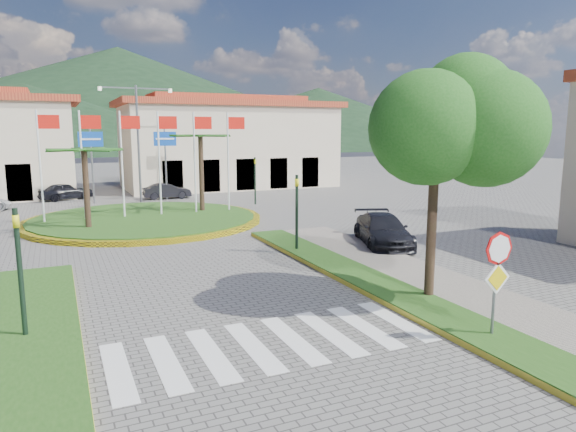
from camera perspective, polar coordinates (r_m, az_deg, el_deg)
name	(u,v)px	position (r m, az deg, el deg)	size (l,w,h in m)	color
sidewalk_right	(525,330)	(14.22, 24.80, -11.42)	(4.00, 28.00, 0.15)	gray
verge_right	(488,337)	(13.37, 21.35, -12.45)	(1.60, 28.00, 0.18)	#1F4B15
crosswalk	(269,343)	(12.39, -2.11, -13.96)	(8.00, 3.00, 0.01)	silver
roundabout_island	(145,219)	(29.25, -15.60, -0.31)	(12.70, 12.70, 6.00)	yellow
stop_sign	(497,268)	(12.91, 22.23, -5.35)	(0.80, 0.11, 2.65)	slate
deciduous_tree	(437,122)	(15.14, 16.18, 9.99)	(3.60, 3.60, 6.80)	black
traffic_light_left	(19,262)	(13.41, -27.69, -4.53)	(0.15, 0.18, 3.20)	black
traffic_light_right	(297,206)	(20.73, 0.98, 1.13)	(0.15, 0.18, 3.20)	black
traffic_light_far	(255,176)	(34.91, -3.68, 4.47)	(0.18, 0.15, 3.20)	black
direction_sign_west	(91,152)	(37.61, -21.01, 6.64)	(1.60, 0.14, 5.20)	slate
direction_sign_east	(165,151)	(38.24, -13.47, 7.04)	(1.60, 0.14, 5.20)	slate
street_lamp_centre	(138,138)	(36.93, -16.31, 8.35)	(4.80, 0.16, 8.00)	slate
building_right	(228,143)	(46.79, -6.65, 8.07)	(19.08, 9.54, 8.05)	beige
hill_far_mid	(120,98)	(167.96, -18.17, 12.36)	(180.00, 180.00, 30.00)	black
hill_far_east	(318,118)	(159.91, 3.38, 10.82)	(120.00, 120.00, 18.00)	black
hill_near_back	(25,118)	(136.70, -27.18, 9.65)	(110.00, 110.00, 16.00)	black
car_dark_a	(65,191)	(40.67, -23.50, 2.57)	(1.52, 3.79, 1.29)	black
car_dark_b	(167,191)	(39.03, -13.30, 2.72)	(1.20, 3.44, 1.13)	black
car_side_right	(383,230)	(22.63, 10.50, -1.59)	(1.89, 4.65, 1.35)	black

